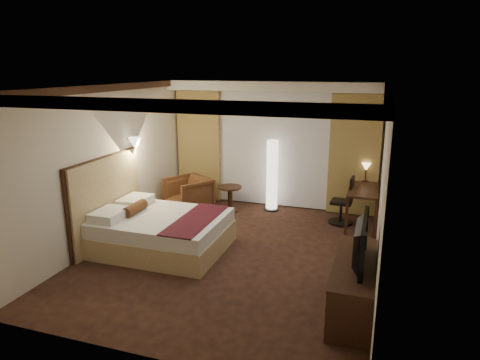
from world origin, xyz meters
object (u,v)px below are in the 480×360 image
(bed, at_px, (163,232))
(office_chair, at_px, (342,200))
(side_table, at_px, (230,199))
(floor_lamp, at_px, (272,175))
(television, at_px, (355,239))
(desk, at_px, (363,206))
(dresser, at_px, (354,286))
(armchair, at_px, (188,193))

(bed, xyz_separation_m, office_chair, (2.72, 2.19, 0.18))
(side_table, bearing_deg, floor_lamp, 23.72)
(floor_lamp, bearing_deg, television, -61.22)
(desk, bearing_deg, dresser, -89.09)
(armchair, height_order, floor_lamp, floor_lamp)
(dresser, bearing_deg, armchair, 142.18)
(armchair, xyz_separation_m, side_table, (0.81, 0.35, -0.14))
(desk, height_order, television, television)
(armchair, bearing_deg, bed, -46.09)
(floor_lamp, bearing_deg, side_table, -156.28)
(side_table, xyz_separation_m, office_chair, (2.30, -0.02, 0.20))
(desk, bearing_deg, television, -89.64)
(floor_lamp, height_order, desk, floor_lamp)
(side_table, distance_m, television, 4.19)
(dresser, bearing_deg, floor_lamp, 119.16)
(desk, relative_size, office_chair, 1.36)
(side_table, relative_size, office_chair, 0.57)
(armchair, bearing_deg, side_table, 55.19)
(floor_lamp, height_order, television, floor_lamp)
(desk, xyz_separation_m, office_chair, (-0.40, -0.05, 0.10))
(bed, xyz_separation_m, side_table, (0.42, 2.21, -0.03))
(desk, distance_m, office_chair, 0.41)
(armchair, height_order, side_table, armchair)
(floor_lamp, relative_size, desk, 1.18)
(bed, xyz_separation_m, desk, (3.12, 2.24, 0.08))
(bed, height_order, television, television)
(dresser, distance_m, television, 0.63)
(desk, bearing_deg, floor_lamp, 170.15)
(bed, relative_size, dresser, 1.24)
(side_table, bearing_deg, dresser, -48.49)
(bed, relative_size, side_table, 3.75)
(side_table, relative_size, dresser, 0.33)
(television, bearing_deg, floor_lamp, 28.86)
(office_chair, bearing_deg, bed, -137.42)
(floor_lamp, xyz_separation_m, office_chair, (1.49, -0.38, -0.29))
(floor_lamp, bearing_deg, bed, -115.65)
(bed, distance_m, armchair, 1.90)
(side_table, height_order, television, television)
(armchair, distance_m, television, 4.51)
(floor_lamp, relative_size, dresser, 0.92)
(armchair, distance_m, side_table, 0.89)
(armchair, bearing_deg, television, -6.06)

